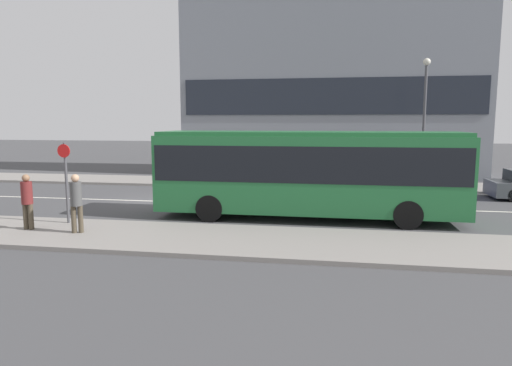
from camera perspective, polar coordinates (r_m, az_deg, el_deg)
ground_plane at (r=20.72m, az=-12.16°, el=-2.25°), size 120.00×120.00×0.00m
sidewalk_near at (r=15.21m, az=-20.97°, el=-5.93°), size 44.00×3.50×0.13m
sidewalk_far at (r=26.54m, az=-7.16°, el=0.17°), size 44.00×3.50×0.13m
lane_centerline at (r=20.72m, az=-12.16°, el=-2.23°), size 41.80×0.16×0.01m
apartment_block_left_tower at (r=31.35m, az=9.40°, el=17.93°), size 18.90×4.90×18.29m
city_bus at (r=16.57m, az=6.45°, el=1.78°), size 10.87×2.63×3.16m
parked_car_0 at (r=22.71m, az=19.89°, el=0.01°), size 4.17×1.80×1.41m
pedestrian_near_stop at (r=16.01m, az=-26.70°, el=-1.71°), size 0.35×0.34×1.75m
pedestrian_down_pavement at (r=14.90m, az=-21.56°, el=-1.93°), size 0.34×0.34×1.81m
bus_stop_sign at (r=16.41m, az=-22.67°, el=0.77°), size 0.44×0.12×2.70m
street_lamp at (r=24.41m, az=20.32°, el=8.61°), size 0.36×0.36×6.46m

